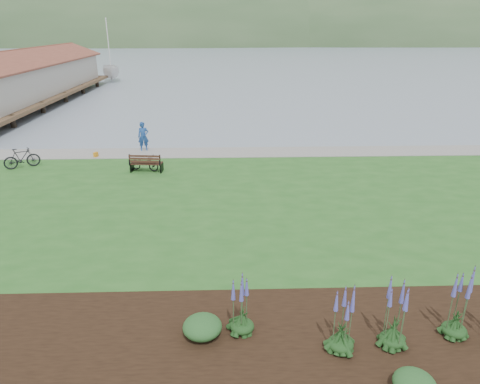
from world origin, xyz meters
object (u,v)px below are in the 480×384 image
Objects in this scene: park_bench at (146,163)px; sailboat at (112,81)px; person at (143,134)px; bicycle_a at (145,163)px.

park_bench is 0.06× the size of sailboat.
person is 39.76m from sailboat.
park_bench is 4.25m from person.
person is at bearing -89.35° from sailboat.
sailboat is at bearing 35.00° from bicycle_a.
park_bench is 1.07× the size of bicycle_a.
sailboat is (-12.14, 42.23, -0.91)m from park_bench.
park_bench is at bearing -92.91° from person.
bicycle_a is at bearing 119.31° from park_bench.
park_bench reaches higher than bicycle_a.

